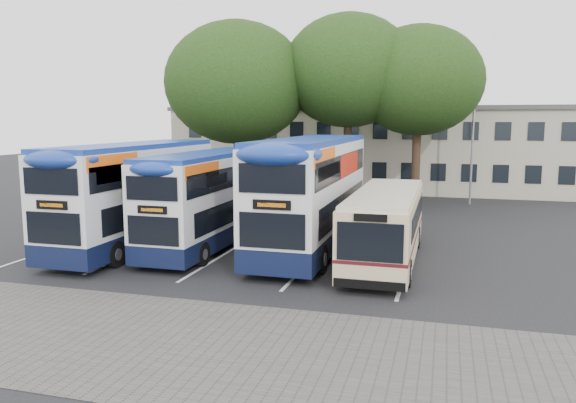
% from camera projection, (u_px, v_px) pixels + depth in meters
% --- Properties ---
extents(ground, '(120.00, 120.00, 0.00)m').
position_uv_depth(ground, '(293.00, 288.00, 17.61)').
color(ground, black).
rests_on(ground, ground).
extents(paving_strip, '(40.00, 6.00, 0.01)m').
position_uv_depth(paving_strip, '(157.00, 340.00, 13.39)').
color(paving_strip, '#595654').
rests_on(paving_strip, ground).
extents(bay_lines, '(14.12, 11.00, 0.01)m').
position_uv_depth(bay_lines, '(238.00, 246.00, 23.38)').
color(bay_lines, silver).
rests_on(bay_lines, ground).
extents(depot_building, '(32.40, 8.40, 6.20)m').
position_uv_depth(depot_building, '(386.00, 147.00, 42.86)').
color(depot_building, '#B7AD93').
rests_on(depot_building, ground).
extents(lamp_post, '(0.25, 1.05, 9.06)m').
position_uv_depth(lamp_post, '(473.00, 122.00, 34.29)').
color(lamp_post, gray).
rests_on(lamp_post, ground).
extents(tree_left, '(8.70, 8.70, 11.15)m').
position_uv_depth(tree_left, '(237.00, 83.00, 33.99)').
color(tree_left, black).
rests_on(tree_left, ground).
extents(tree_mid, '(7.94, 7.94, 11.52)m').
position_uv_depth(tree_mid, '(349.00, 71.00, 33.57)').
color(tree_mid, black).
rests_on(tree_mid, ground).
extents(tree_right, '(7.59, 7.59, 10.75)m').
position_uv_depth(tree_right, '(419.00, 81.00, 33.01)').
color(tree_right, black).
rests_on(tree_right, ground).
extents(bus_dd_left, '(2.49, 10.25, 4.27)m').
position_uv_depth(bus_dd_left, '(136.00, 190.00, 23.22)').
color(bus_dd_left, '#0E1533').
rests_on(bus_dd_left, ground).
extents(bus_dd_mid, '(2.28, 9.40, 3.91)m').
position_uv_depth(bus_dd_mid, '(210.00, 195.00, 23.13)').
color(bus_dd_mid, '#0E1533').
rests_on(bus_dd_mid, ground).
extents(bus_dd_right, '(2.62, 10.82, 4.51)m').
position_uv_depth(bus_dd_right, '(312.00, 189.00, 22.59)').
color(bus_dd_right, '#0E1533').
rests_on(bus_dd_right, ground).
extents(bus_single, '(2.27, 8.92, 2.66)m').
position_uv_depth(bus_single, '(386.00, 222.00, 20.71)').
color(bus_single, beige).
rests_on(bus_single, ground).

